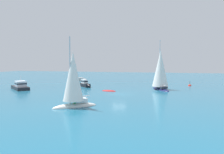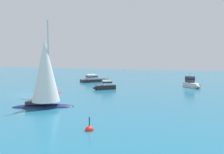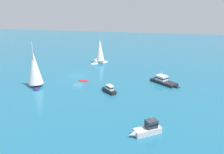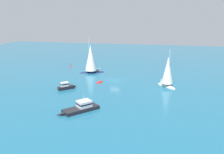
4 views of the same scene
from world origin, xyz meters
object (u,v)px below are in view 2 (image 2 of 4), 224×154
motor_cruiser (192,83)px  rib (55,93)px  motor_cruiser_1 (105,86)px  powerboat (94,79)px  sailboat (45,75)px  channel_buoy (89,130)px

motor_cruiser → rib: size_ratio=1.56×
motor_cruiser_1 → rib: (-5.91, -7.30, -0.67)m
motor_cruiser → powerboat: 22.61m
motor_cruiser_1 → rib: bearing=5.4°
powerboat → rib: size_ratio=2.22×
motor_cruiser → powerboat: motor_cruiser is taller
powerboat → sailboat: 29.56m
motor_cruiser_1 → motor_cruiser: bearing=164.9°
motor_cruiser_1 → sailboat: 17.27m
motor_cruiser → powerboat: (-22.42, 2.92, -0.15)m
powerboat → channel_buoy: size_ratio=4.73×
channel_buoy → motor_cruiser_1: bearing=109.6°
rib → sailboat: sailboat is taller
powerboat → motor_cruiser_1: size_ratio=1.80×
powerboat → sailboat: (7.05, -28.53, 3.18)m
powerboat → sailboat: bearing=-125.1°
motor_cruiser_1 → rib: 9.42m
motor_cruiser → powerboat: bearing=-129.8°
rib → channel_buoy: channel_buoy is taller
motor_cruiser → motor_cruiser_1: bearing=-92.0°
sailboat → channel_buoy: sailboat is taller
motor_cruiser → sailboat: 30.02m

